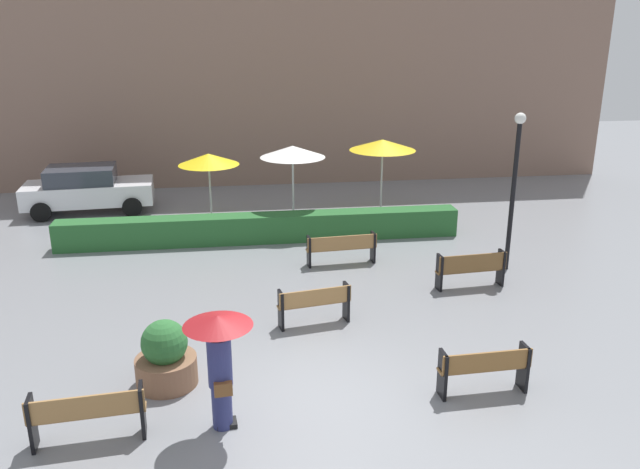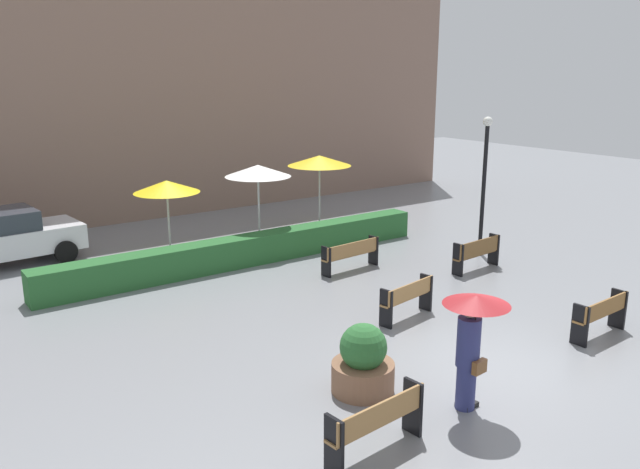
# 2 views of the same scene
# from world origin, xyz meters

# --- Properties ---
(ground_plane) EXTENTS (60.00, 60.00, 0.00)m
(ground_plane) POSITION_xyz_m (0.00, 0.00, 0.00)
(ground_plane) COLOR gray
(bench_near_left) EXTENTS (1.74, 0.50, 0.87)m
(bench_near_left) POSITION_xyz_m (-3.58, -0.85, 0.52)
(bench_near_left) COLOR #9E7242
(bench_near_left) RESTS_ON ground
(bench_mid_center) EXTENTS (1.60, 0.58, 0.85)m
(bench_mid_center) POSITION_xyz_m (0.35, 2.70, 0.51)
(bench_mid_center) COLOR #9E7242
(bench_mid_center) RESTS_ON ground
(bench_far_right) EXTENTS (1.74, 0.45, 0.89)m
(bench_far_right) POSITION_xyz_m (4.37, 4.19, 0.52)
(bench_far_right) COLOR brown
(bench_far_right) RESTS_ON ground
(bench_back_row) EXTENTS (1.90, 0.48, 0.82)m
(bench_back_row) POSITION_xyz_m (1.52, 6.19, 0.49)
(bench_back_row) COLOR #9E7242
(bench_back_row) RESTS_ON ground
(bench_near_right) EXTENTS (1.62, 0.41, 0.85)m
(bench_near_right) POSITION_xyz_m (2.91, -0.36, 0.51)
(bench_near_right) COLOR olive
(bench_near_right) RESTS_ON ground
(pedestrian_with_umbrella) EXTENTS (1.06, 1.06, 1.99)m
(pedestrian_with_umbrella) POSITION_xyz_m (-1.56, -0.75, 1.34)
(pedestrian_with_umbrella) COLOR navy
(pedestrian_with_umbrella) RESTS_ON ground
(planter_pot) EXTENTS (1.09, 1.09, 1.23)m
(planter_pot) POSITION_xyz_m (-2.56, 0.72, 0.52)
(planter_pot) COLOR brown
(planter_pot) RESTS_ON ground
(lamp_post) EXTENTS (0.28, 0.28, 4.07)m
(lamp_post) POSITION_xyz_m (5.76, 5.29, 2.49)
(lamp_post) COLOR black
(lamp_post) RESTS_ON ground
(patio_umbrella_yellow) EXTENTS (1.90, 1.90, 2.29)m
(patio_umbrella_yellow) POSITION_xyz_m (-2.00, 10.34, 2.11)
(patio_umbrella_yellow) COLOR silver
(patio_umbrella_yellow) RESTS_ON ground
(patio_umbrella_white) EXTENTS (1.99, 1.99, 2.62)m
(patio_umbrella_white) POSITION_xyz_m (0.56, 9.51, 2.44)
(patio_umbrella_white) COLOR silver
(patio_umbrella_white) RESTS_ON ground
(patio_umbrella_yellow_far) EXTENTS (2.17, 2.17, 2.56)m
(patio_umbrella_yellow_far) POSITION_xyz_m (3.60, 10.60, 2.38)
(patio_umbrella_yellow_far) COLOR silver
(patio_umbrella_yellow_far) RESTS_ON ground
(hedge_strip) EXTENTS (11.74, 0.70, 0.82)m
(hedge_strip) POSITION_xyz_m (-0.50, 8.40, 0.41)
(hedge_strip) COLOR #28602D
(hedge_strip) RESTS_ON ground
(building_facade) EXTENTS (28.00, 1.20, 9.66)m
(building_facade) POSITION_xyz_m (0.00, 16.00, 4.83)
(building_facade) COLOR #846656
(building_facade) RESTS_ON ground
(parked_car) EXTENTS (4.32, 2.24, 1.57)m
(parked_car) POSITION_xyz_m (-6.20, 12.33, 0.82)
(parked_car) COLOR silver
(parked_car) RESTS_ON ground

